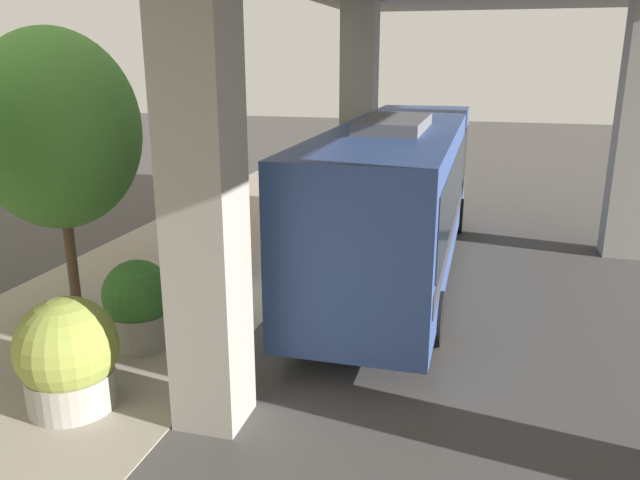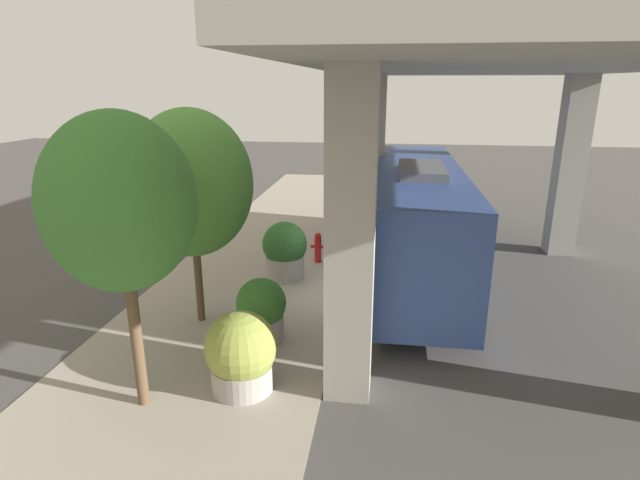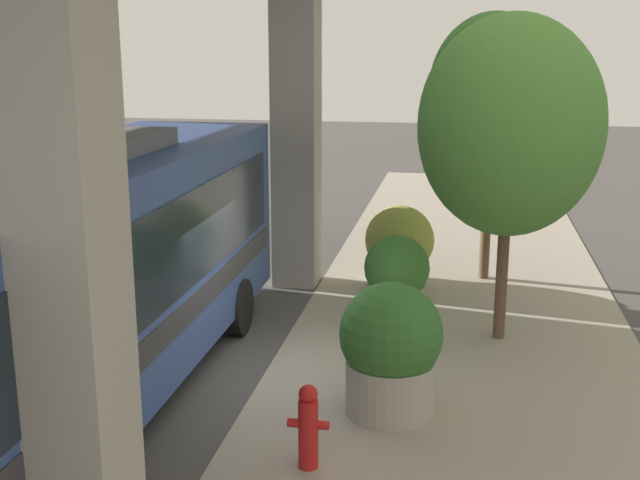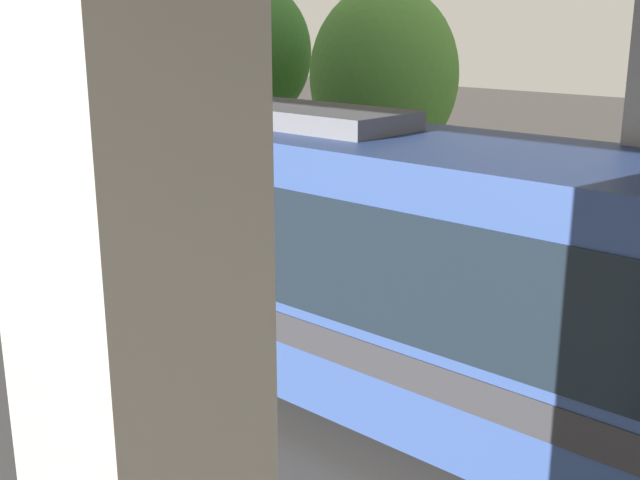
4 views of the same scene
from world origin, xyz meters
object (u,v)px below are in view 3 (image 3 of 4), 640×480
at_px(street_tree_far, 510,127).
at_px(bus, 67,280).
at_px(fire_hydrant, 308,427).
at_px(street_tree_near, 493,91).
at_px(planter_front, 390,349).
at_px(planter_middle, 399,247).
at_px(planter_back, 396,277).

bearing_deg(street_tree_far, bus, 37.06).
distance_m(bus, street_tree_far, 7.36).
relative_size(fire_hydrant, street_tree_far, 0.20).
bearing_deg(street_tree_near, fire_hydrant, 75.38).
distance_m(bus, street_tree_near, 9.89).
bearing_deg(planter_front, planter_middle, -86.40).
xyz_separation_m(bus, street_tree_near, (-5.52, -7.96, 2.00)).
relative_size(bus, street_tree_far, 2.08).
relative_size(bus, street_tree_near, 2.03).
bearing_deg(planter_middle, planter_front, 93.60).
relative_size(planter_middle, street_tree_far, 0.31).
relative_size(fire_hydrant, planter_middle, 0.64).
relative_size(planter_back, street_tree_far, 0.29).
relative_size(planter_front, planter_back, 1.19).
relative_size(planter_middle, planter_back, 1.08).
xyz_separation_m(fire_hydrant, street_tree_near, (-2.23, -8.53, 3.49)).
relative_size(planter_back, street_tree_near, 0.28).
bearing_deg(planter_back, bus, 52.86).
height_order(planter_front, street_tree_near, street_tree_near).
bearing_deg(planter_middle, planter_back, 93.40).
bearing_deg(planter_front, planter_back, -86.29).
height_order(fire_hydrant, planter_back, planter_back).
bearing_deg(street_tree_far, street_tree_near, -86.86).
height_order(planter_back, street_tree_far, street_tree_far).
xyz_separation_m(bus, fire_hydrant, (-3.29, 0.57, -1.48)).
bearing_deg(bus, street_tree_far, -142.94).
xyz_separation_m(fire_hydrant, planter_front, (-0.82, -1.66, 0.40)).
bearing_deg(fire_hydrant, bus, -9.90).
xyz_separation_m(bus, planter_middle, (-3.73, -7.21, -1.22)).
bearing_deg(planter_front, street_tree_far, -116.38).
height_order(bus, fire_hydrant, bus).
bearing_deg(planter_middle, bus, 62.65).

